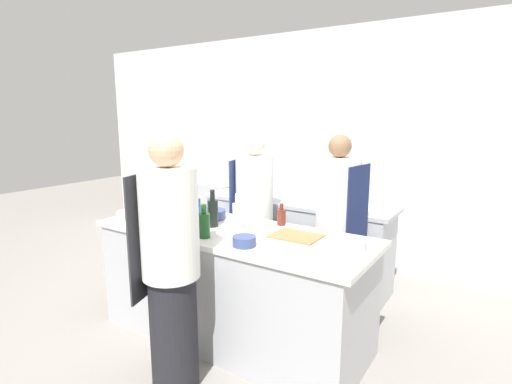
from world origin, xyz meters
TOP-DOWN VIEW (x-y plane):
  - ground_plane at (0.00, 0.00)m, footprint 16.00×16.00m
  - wall_back at (0.00, 2.13)m, footprint 8.00×0.06m
  - prep_counter at (0.00, 0.00)m, footprint 2.26×0.85m
  - pass_counter at (-0.09, 1.27)m, footprint 2.09×0.56m
  - oven_range at (-1.69, 1.75)m, footprint 0.98×0.65m
  - chef_at_prep_near at (0.04, -0.71)m, footprint 0.42×0.41m
  - chef_at_stove at (0.59, 0.73)m, footprint 0.41×0.39m
  - chef_at_pass_far at (-0.27, 0.73)m, footprint 0.41×0.39m
  - bottle_olive_oil at (-0.62, -0.07)m, footprint 0.09×0.09m
  - bottle_vinegar at (-0.05, -0.27)m, footprint 0.09×0.09m
  - bottle_wine at (0.01, 0.06)m, footprint 0.08×0.08m
  - bottle_cooking_oil at (0.25, 0.35)m, footprint 0.07×0.07m
  - bottle_sauce at (-0.24, -0.12)m, footprint 0.09×0.09m
  - bottle_water at (-0.19, -0.00)m, footprint 0.09×0.09m
  - bowl_mixing_large at (-0.97, -0.21)m, footprint 0.20×0.20m
  - bowl_prep_small at (0.91, 0.09)m, footprint 0.28×0.28m
  - bowl_ceramic_blue at (-0.35, 0.19)m, footprint 0.24×0.24m
  - bowl_wooden_salad at (0.30, -0.26)m, footprint 0.17×0.17m
  - cup at (-0.98, 0.23)m, footprint 0.09×0.09m
  - cutting_board at (0.50, 0.12)m, footprint 0.36×0.28m

SIDE VIEW (x-z plane):
  - ground_plane at x=0.00m, z-range 0.00..0.00m
  - oven_range at x=-1.69m, z-range 0.00..0.91m
  - pass_counter at x=-0.09m, z-range 0.00..0.91m
  - prep_counter at x=0.00m, z-range 0.00..0.91m
  - chef_at_pass_far at x=-0.27m, z-range 0.00..1.62m
  - chef_at_stove at x=0.59m, z-range 0.00..1.65m
  - chef_at_prep_near at x=0.04m, z-range 0.00..1.71m
  - cutting_board at x=0.50m, z-range 0.91..0.93m
  - bowl_prep_small at x=0.91m, z-range 0.91..0.97m
  - bowl_mixing_large at x=-0.97m, z-range 0.91..0.98m
  - bowl_wooden_salad at x=0.30m, z-range 0.91..0.98m
  - bowl_ceramic_blue at x=-0.35m, z-range 0.91..0.99m
  - cup at x=-0.98m, z-range 0.91..1.01m
  - bottle_cooking_oil at x=0.25m, z-range 0.89..1.08m
  - bottle_olive_oil at x=-0.62m, z-range 0.89..1.10m
  - bottle_sauce at x=-0.24m, z-range 0.89..1.14m
  - bottle_vinegar at x=-0.05m, z-range 0.89..1.14m
  - bottle_wine at x=0.01m, z-range 0.88..1.17m
  - bottle_water at x=-0.19m, z-range 0.88..1.19m
  - wall_back at x=0.00m, z-range 0.00..2.80m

